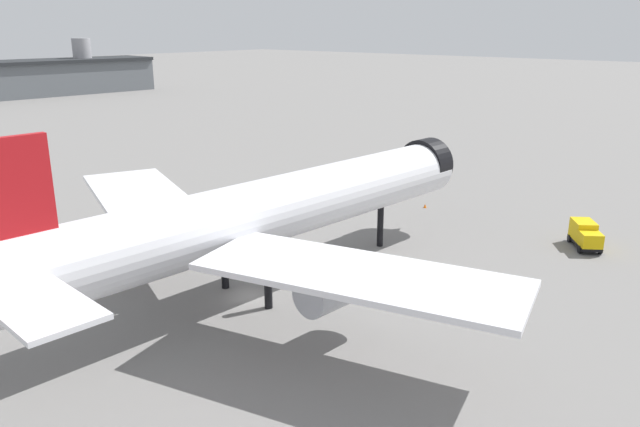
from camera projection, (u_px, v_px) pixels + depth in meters
ground at (249, 297)px, 59.44m from camera, size 900.00×900.00×0.00m
airliner_near_gate at (263, 213)px, 58.78m from camera, size 62.63×56.97×18.03m
service_truck_front at (585, 235)px, 72.28m from camera, size 5.81×5.08×3.00m
traffic_cone_near_nose at (425, 206)px, 88.50m from camera, size 0.46×0.46×0.58m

